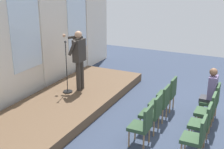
# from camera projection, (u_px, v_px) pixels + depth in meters

# --- Properties ---
(rear_partition) EXTENTS (10.17, 0.14, 3.97)m
(rear_partition) POSITION_uv_depth(u_px,v_px,m) (25.00, 33.00, 8.66)
(rear_partition) COLOR silver
(rear_partition) RESTS_ON ground
(stage_platform) EXTENTS (5.93, 2.19, 0.26)m
(stage_platform) POSITION_uv_depth(u_px,v_px,m) (68.00, 102.00, 8.65)
(stage_platform) COLOR brown
(stage_platform) RESTS_ON ground
(speaker) EXTENTS (0.52, 0.69, 1.79)m
(speaker) POSITION_uv_depth(u_px,v_px,m) (79.00, 56.00, 8.94)
(speaker) COLOR #332D28
(speaker) RESTS_ON stage_platform
(mic_stand) EXTENTS (0.28, 0.28, 1.56)m
(mic_stand) POSITION_uv_depth(u_px,v_px,m) (67.00, 81.00, 8.94)
(mic_stand) COLOR black
(mic_stand) RESTS_ON stage_platform
(chair_r0_c0) EXTENTS (0.46, 0.44, 0.94)m
(chair_r0_c0) POSITION_uv_depth(u_px,v_px,m) (143.00, 124.00, 6.57)
(chair_r0_c0) COLOR olive
(chair_r0_c0) RESTS_ON ground
(chair_r0_c1) EXTENTS (0.46, 0.44, 0.94)m
(chair_r0_c1) POSITION_uv_depth(u_px,v_px,m) (153.00, 111.00, 7.15)
(chair_r0_c1) COLOR olive
(chair_r0_c1) RESTS_ON ground
(chair_r0_c2) EXTENTS (0.46, 0.44, 0.94)m
(chair_r0_c2) POSITION_uv_depth(u_px,v_px,m) (162.00, 101.00, 7.73)
(chair_r0_c2) COLOR olive
(chair_r0_c2) RESTS_ON ground
(chair_r0_c3) EXTENTS (0.46, 0.44, 0.94)m
(chair_r0_c3) POSITION_uv_depth(u_px,v_px,m) (169.00, 92.00, 8.31)
(chair_r0_c3) COLOR olive
(chair_r0_c3) RESTS_ON ground
(chair_r1_c0) EXTENTS (0.46, 0.44, 0.94)m
(chair_r1_c0) POSITION_uv_depth(u_px,v_px,m) (197.00, 136.00, 6.10)
(chair_r1_c0) COLOR olive
(chair_r1_c0) RESTS_ON ground
(chair_r1_c1) EXTENTS (0.46, 0.44, 0.94)m
(chair_r1_c1) POSITION_uv_depth(u_px,v_px,m) (203.00, 121.00, 6.68)
(chair_r1_c1) COLOR olive
(chair_r1_c1) RESTS_ON ground
(chair_r1_c2) EXTENTS (0.46, 0.44, 0.94)m
(chair_r1_c2) POSITION_uv_depth(u_px,v_px,m) (208.00, 109.00, 7.26)
(chair_r1_c2) COLOR olive
(chair_r1_c2) RESTS_ON ground
(chair_r1_c3) EXTENTS (0.46, 0.44, 0.94)m
(chair_r1_c3) POSITION_uv_depth(u_px,v_px,m) (212.00, 99.00, 7.84)
(chair_r1_c3) COLOR olive
(chair_r1_c3) RESTS_ON ground
(audience_r1_c3) EXTENTS (0.36, 0.39, 1.37)m
(audience_r1_c3) POSITION_uv_depth(u_px,v_px,m) (210.00, 91.00, 7.80)
(audience_r1_c3) COLOR #2D2D33
(audience_r1_c3) RESTS_ON ground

